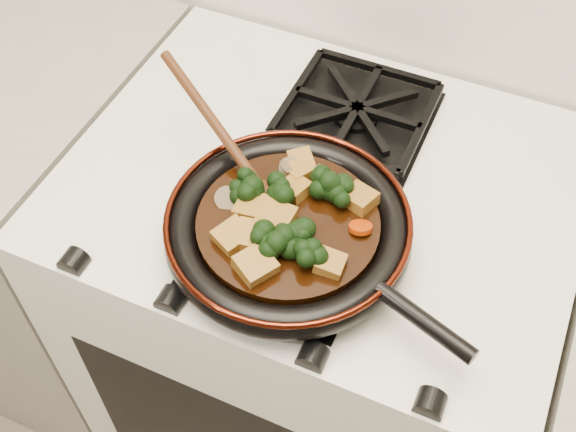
% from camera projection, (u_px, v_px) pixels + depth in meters
% --- Properties ---
extents(stove, '(0.76, 0.60, 0.90)m').
position_uv_depth(stove, '(314.00, 329.00, 1.43)').
color(stove, white).
rests_on(stove, ground).
extents(burner_grate_front, '(0.23, 0.23, 0.03)m').
position_uv_depth(burner_grate_front, '(285.00, 243.00, 0.98)').
color(burner_grate_front, black).
rests_on(burner_grate_front, stove).
extents(burner_grate_back, '(0.23, 0.23, 0.03)m').
position_uv_depth(burner_grate_back, '(357.00, 113.00, 1.14)').
color(burner_grate_back, black).
rests_on(burner_grate_back, stove).
extents(skillet, '(0.45, 0.33, 0.05)m').
position_uv_depth(skillet, '(289.00, 229.00, 0.96)').
color(skillet, black).
rests_on(skillet, burner_grate_front).
extents(braising_sauce, '(0.24, 0.24, 0.02)m').
position_uv_depth(braising_sauce, '(288.00, 226.00, 0.96)').
color(braising_sauce, black).
rests_on(braising_sauce, skillet).
extents(tofu_cube_0, '(0.05, 0.04, 0.03)m').
position_uv_depth(tofu_cube_0, '(253.00, 209.00, 0.95)').
color(tofu_cube_0, olive).
rests_on(tofu_cube_0, braising_sauce).
extents(tofu_cube_1, '(0.04, 0.04, 0.02)m').
position_uv_depth(tofu_cube_1, '(330.00, 264.00, 0.90)').
color(tofu_cube_1, olive).
rests_on(tofu_cube_1, braising_sauce).
extents(tofu_cube_2, '(0.05, 0.05, 0.03)m').
position_uv_depth(tofu_cube_2, '(359.00, 199.00, 0.96)').
color(tofu_cube_2, olive).
rests_on(tofu_cube_2, braising_sauce).
extents(tofu_cube_3, '(0.06, 0.06, 0.03)m').
position_uv_depth(tofu_cube_3, '(255.00, 266.00, 0.90)').
color(tofu_cube_3, olive).
rests_on(tofu_cube_3, braising_sauce).
extents(tofu_cube_4, '(0.05, 0.06, 0.03)m').
position_uv_depth(tofu_cube_4, '(233.00, 237.00, 0.92)').
color(tofu_cube_4, olive).
rests_on(tofu_cube_4, braising_sauce).
extents(tofu_cube_5, '(0.05, 0.05, 0.03)m').
position_uv_depth(tofu_cube_5, '(252.00, 237.00, 0.92)').
color(tofu_cube_5, olive).
rests_on(tofu_cube_5, braising_sauce).
extents(tofu_cube_6, '(0.05, 0.05, 0.03)m').
position_uv_depth(tofu_cube_6, '(276.00, 220.00, 0.94)').
color(tofu_cube_6, olive).
rests_on(tofu_cube_6, braising_sauce).
extents(tofu_cube_7, '(0.05, 0.05, 0.02)m').
position_uv_depth(tofu_cube_7, '(299.00, 170.00, 1.00)').
color(tofu_cube_7, olive).
rests_on(tofu_cube_7, braising_sauce).
extents(tofu_cube_8, '(0.05, 0.05, 0.03)m').
position_uv_depth(tofu_cube_8, '(301.00, 162.00, 1.01)').
color(tofu_cube_8, olive).
rests_on(tofu_cube_8, braising_sauce).
extents(tofu_cube_9, '(0.05, 0.04, 0.02)m').
position_uv_depth(tofu_cube_9, '(295.00, 189.00, 0.98)').
color(tofu_cube_9, olive).
rests_on(tofu_cube_9, braising_sauce).
extents(broccoli_floret_0, '(0.10, 0.09, 0.08)m').
position_uv_depth(broccoli_floret_0, '(290.00, 244.00, 0.91)').
color(broccoli_floret_0, black).
rests_on(broccoli_floret_0, braising_sauce).
extents(broccoli_floret_1, '(0.07, 0.07, 0.06)m').
position_uv_depth(broccoli_floret_1, '(336.00, 194.00, 0.97)').
color(broccoli_floret_1, black).
rests_on(broccoli_floret_1, braising_sauce).
extents(broccoli_floret_2, '(0.08, 0.09, 0.07)m').
position_uv_depth(broccoli_floret_2, '(300.00, 246.00, 0.91)').
color(broccoli_floret_2, black).
rests_on(broccoli_floret_2, braising_sauce).
extents(broccoli_floret_3, '(0.07, 0.08, 0.07)m').
position_uv_depth(broccoli_floret_3, '(326.00, 187.00, 0.97)').
color(broccoli_floret_3, black).
rests_on(broccoli_floret_3, braising_sauce).
extents(broccoli_floret_4, '(0.07, 0.08, 0.08)m').
position_uv_depth(broccoli_floret_4, '(309.00, 255.00, 0.90)').
color(broccoli_floret_4, black).
rests_on(broccoli_floret_4, braising_sauce).
extents(broccoli_floret_5, '(0.08, 0.07, 0.07)m').
position_uv_depth(broccoli_floret_5, '(270.00, 243.00, 0.91)').
color(broccoli_floret_5, black).
rests_on(broccoli_floret_5, braising_sauce).
extents(broccoli_floret_6, '(0.08, 0.09, 0.06)m').
position_uv_depth(broccoli_floret_6, '(281.00, 191.00, 0.97)').
color(broccoli_floret_6, black).
rests_on(broccoli_floret_6, braising_sauce).
extents(broccoli_floret_7, '(0.09, 0.08, 0.06)m').
position_uv_depth(broccoli_floret_7, '(250.00, 188.00, 0.97)').
color(broccoli_floret_7, black).
rests_on(broccoli_floret_7, braising_sauce).
extents(broccoli_floret_8, '(0.08, 0.07, 0.07)m').
position_uv_depth(broccoli_floret_8, '(293.00, 236.00, 0.92)').
color(broccoli_floret_8, black).
rests_on(broccoli_floret_8, braising_sauce).
extents(broccoli_floret_9, '(0.08, 0.08, 0.07)m').
position_uv_depth(broccoli_floret_9, '(242.00, 195.00, 0.97)').
color(broccoli_floret_9, black).
rests_on(broccoli_floret_9, braising_sauce).
extents(carrot_coin_0, '(0.03, 0.03, 0.01)m').
position_uv_depth(carrot_coin_0, '(283.00, 243.00, 0.92)').
color(carrot_coin_0, '#A42D04').
rests_on(carrot_coin_0, braising_sauce).
extents(carrot_coin_1, '(0.03, 0.03, 0.02)m').
position_uv_depth(carrot_coin_1, '(361.00, 227.00, 0.94)').
color(carrot_coin_1, '#A42D04').
rests_on(carrot_coin_1, braising_sauce).
extents(carrot_coin_2, '(0.03, 0.03, 0.02)m').
position_uv_depth(carrot_coin_2, '(336.00, 183.00, 0.99)').
color(carrot_coin_2, '#A42D04').
rests_on(carrot_coin_2, braising_sauce).
extents(carrot_coin_3, '(0.03, 0.03, 0.01)m').
position_uv_depth(carrot_coin_3, '(256.00, 270.00, 0.90)').
color(carrot_coin_3, '#A42D04').
rests_on(carrot_coin_3, braising_sauce).
extents(mushroom_slice_0, '(0.04, 0.04, 0.03)m').
position_uv_depth(mushroom_slice_0, '(290.00, 168.00, 1.00)').
color(mushroom_slice_0, brown).
rests_on(mushroom_slice_0, braising_sauce).
extents(mushroom_slice_1, '(0.04, 0.04, 0.03)m').
position_uv_depth(mushroom_slice_1, '(227.00, 198.00, 0.97)').
color(mushroom_slice_1, brown).
rests_on(mushroom_slice_1, braising_sauce).
extents(mushroom_slice_2, '(0.05, 0.05, 0.03)m').
position_uv_depth(mushroom_slice_2, '(325.00, 176.00, 0.99)').
color(mushroom_slice_2, brown).
rests_on(mushroom_slice_2, braising_sauce).
extents(mushroom_slice_3, '(0.04, 0.04, 0.03)m').
position_uv_depth(mushroom_slice_3, '(291.00, 168.00, 1.00)').
color(mushroom_slice_3, brown).
rests_on(mushroom_slice_3, braising_sauce).
extents(wooden_spoon, '(0.15, 0.10, 0.26)m').
position_uv_depth(wooden_spoon, '(234.00, 151.00, 0.99)').
color(wooden_spoon, '#45220E').
rests_on(wooden_spoon, braising_sauce).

